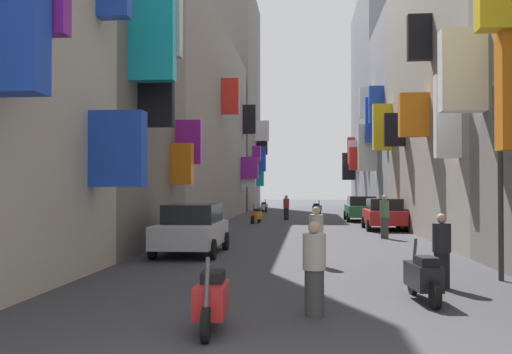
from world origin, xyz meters
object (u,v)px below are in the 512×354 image
object	(u,v)px
scooter_blue	(317,208)
scooter_black	(423,276)
scooter_white	(264,207)
pedestrian_near_left	(286,208)
scooter_orange	(256,215)
traffic_light_near_corner	(500,148)
parked_car_silver	(192,228)
pedestrian_crossing	(385,217)
pedestrian_mid_street	(316,236)
pedestrian_near_right	(442,251)
parked_car_green	(361,208)
pedestrian_far_away	(314,269)
scooter_red	(211,299)
parked_car_red	(384,214)

from	to	relation	value
scooter_blue	scooter_black	bearing A→B (deg)	-87.83
scooter_white	pedestrian_near_left	size ratio (longest dim) A/B	1.14
scooter_orange	traffic_light_near_corner	world-z (taller)	traffic_light_near_corner
parked_car_silver	pedestrian_crossing	distance (m)	9.27
pedestrian_mid_street	pedestrian_near_left	bearing A→B (deg)	94.12
scooter_black	pedestrian_near_right	size ratio (longest dim) A/B	1.23
pedestrian_near_right	traffic_light_near_corner	distance (m)	2.93
parked_car_green	scooter_blue	world-z (taller)	parked_car_green
parked_car_silver	pedestrian_crossing	world-z (taller)	pedestrian_crossing
pedestrian_crossing	scooter_orange	bearing A→B (deg)	121.72
pedestrian_crossing	pedestrian_far_away	xyz separation A→B (m)	(-3.06, -14.99, -0.14)
scooter_white	pedestrian_crossing	size ratio (longest dim) A/B	1.02
pedestrian_far_away	traffic_light_near_corner	bearing A→B (deg)	43.35
parked_car_green	traffic_light_near_corner	bearing A→B (deg)	-87.68
parked_car_green	pedestrian_crossing	world-z (taller)	pedestrian_crossing
pedestrian_near_right	traffic_light_near_corner	bearing A→B (deg)	35.73
scooter_white	scooter_black	bearing A→B (deg)	-81.62
pedestrian_far_away	scooter_white	bearing A→B (deg)	95.34
traffic_light_near_corner	scooter_black	bearing A→B (deg)	-130.25
scooter_blue	pedestrian_mid_street	distance (m)	31.12
pedestrian_far_away	scooter_orange	bearing A→B (deg)	97.18
scooter_red	scooter_orange	distance (m)	26.27
scooter_white	pedestrian_crossing	xyz separation A→B (m)	(6.89, -26.01, 0.44)
scooter_blue	scooter_orange	xyz separation A→B (m)	(-3.80, -12.32, -0.00)
scooter_blue	scooter_white	distance (m)	5.76
scooter_orange	pedestrian_crossing	distance (m)	11.83
pedestrian_mid_street	traffic_light_near_corner	xyz separation A→B (m)	(4.11, -2.26, 2.20)
scooter_white	pedestrian_near_left	bearing A→B (deg)	-79.29
scooter_red	pedestrian_near_left	size ratio (longest dim) A/B	1.10
scooter_orange	parked_car_green	bearing A→B (deg)	24.29
scooter_black	scooter_blue	xyz separation A→B (m)	(-1.36, 36.00, 0.00)
scooter_black	pedestrian_far_away	bearing A→B (deg)	-145.73
pedestrian_crossing	traffic_light_near_corner	distance (m)	11.25
pedestrian_crossing	scooter_black	bearing A→B (deg)	-94.41
parked_car_red	pedestrian_mid_street	xyz separation A→B (m)	(-3.58, -13.97, -0.02)
scooter_white	pedestrian_mid_street	xyz separation A→B (m)	(3.95, -34.75, 0.32)
parked_car_silver	parked_car_green	bearing A→B (deg)	69.96
scooter_white	scooter_blue	bearing A→B (deg)	-39.06
parked_car_red	pedestrian_near_right	bearing A→B (deg)	-93.37
parked_car_silver	scooter_white	xyz separation A→B (m)	(-0.07, 32.30, -0.35)
pedestrian_mid_street	parked_car_silver	bearing A→B (deg)	147.76
scooter_black	pedestrian_crossing	size ratio (longest dim) A/B	1.06
scooter_red	pedestrian_near_right	bearing A→B (deg)	44.06
parked_car_green	scooter_white	distance (m)	14.87
pedestrian_near_left	parked_car_red	bearing A→B (deg)	-58.32
scooter_black	pedestrian_mid_street	size ratio (longest dim) A/B	1.21
scooter_white	pedestrian_near_left	world-z (taller)	pedestrian_near_left
pedestrian_near_left	scooter_white	bearing A→B (deg)	100.71
traffic_light_near_corner	pedestrian_near_left	bearing A→B (deg)	103.08
pedestrian_mid_street	pedestrian_far_away	xyz separation A→B (m)	(-0.12, -6.25, -0.02)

